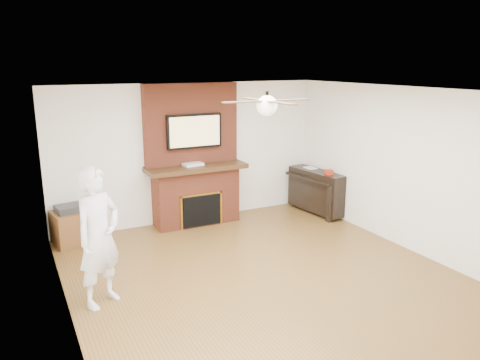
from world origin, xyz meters
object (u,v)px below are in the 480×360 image
person (99,237)px  side_table (72,226)px  piano (317,190)px  fireplace (194,169)px

person → side_table: 2.27m
side_table → person: bearing=-98.9°
person → piano: 4.74m
fireplace → person: size_ratio=1.47×
fireplace → side_table: fireplace is taller
person → piano: (4.40, 1.72, -0.41)m
person → side_table: bearing=58.8°
fireplace → piano: size_ratio=1.91×
fireplace → piano: (2.30, -0.55, -0.55)m
person → piano: person is taller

